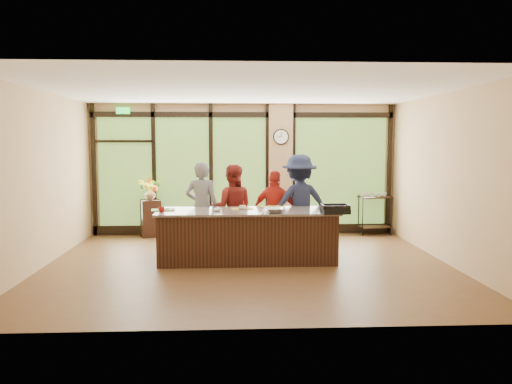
{
  "coord_description": "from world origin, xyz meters",
  "views": [
    {
      "loc": [
        -0.27,
        -8.51,
        2.12
      ],
      "look_at": [
        0.16,
        0.4,
        1.24
      ],
      "focal_mm": 35.0,
      "sensor_mm": 36.0,
      "label": 1
    }
  ],
  "objects": [
    {
      "name": "bar_cart",
      "position": [
        3.02,
        2.75,
        0.59
      ],
      "size": [
        0.79,
        0.56,
        0.98
      ],
      "rotation": [
        0.0,
        0.0,
        0.23
      ],
      "color": "#331911",
      "rests_on": "floor"
    },
    {
      "name": "prep_bowl_mid",
      "position": [
        -0.09,
        0.38,
        0.94
      ],
      "size": [
        0.16,
        0.16,
        0.04
      ],
      "primitive_type": "imported",
      "rotation": [
        0.0,
        0.0,
        0.12
      ],
      "color": "silver",
      "rests_on": "countertop"
    },
    {
      "name": "island_base",
      "position": [
        0.0,
        0.3,
        0.44
      ],
      "size": [
        3.1,
        1.0,
        0.88
      ],
      "primitive_type": "cube",
      "color": "#331911",
      "rests_on": "floor"
    },
    {
      "name": "window_wall",
      "position": [
        0.16,
        2.95,
        1.39
      ],
      "size": [
        6.9,
        0.12,
        3.0
      ],
      "color": "tan",
      "rests_on": "floor"
    },
    {
      "name": "mixing_bowl",
      "position": [
        0.45,
        -0.04,
        0.96
      ],
      "size": [
        0.37,
        0.37,
        0.08
      ],
      "primitive_type": "imported",
      "rotation": [
        0.0,
        0.0,
        0.09
      ],
      "color": "silver",
      "rests_on": "countertop"
    },
    {
      "name": "cook_midleft",
      "position": [
        -0.27,
        1.11,
        0.85
      ],
      "size": [
        0.87,
        0.7,
        1.7
      ],
      "primitive_type": "imported",
      "rotation": [
        0.0,
        0.0,
        3.07
      ],
      "color": "maroon",
      "rests_on": "floor"
    },
    {
      "name": "prep_bowl_far",
      "position": [
        -0.08,
        0.71,
        0.94
      ],
      "size": [
        0.14,
        0.14,
        0.03
      ],
      "primitive_type": "imported",
      "rotation": [
        0.0,
        0.0,
        0.08
      ],
      "color": "silver",
      "rests_on": "countertop"
    },
    {
      "name": "back_wall",
      "position": [
        0.0,
        3.0,
        1.5
      ],
      "size": [
        7.0,
        0.0,
        7.0
      ],
      "primitive_type": "plane",
      "rotation": [
        1.57,
        0.0,
        0.0
      ],
      "color": "tan",
      "rests_on": "floor"
    },
    {
      "name": "cook_left",
      "position": [
        -0.85,
        1.01,
        0.88
      ],
      "size": [
        0.7,
        0.52,
        1.77
      ],
      "primitive_type": "imported",
      "rotation": [
        0.0,
        0.0,
        2.99
      ],
      "color": "slate",
      "rests_on": "floor"
    },
    {
      "name": "ceiling",
      "position": [
        0.0,
        0.0,
        3.0
      ],
      "size": [
        7.0,
        7.0,
        0.0
      ],
      "primitive_type": "plane",
      "rotation": [
        3.14,
        0.0,
        0.0
      ],
      "color": "white",
      "rests_on": "back_wall"
    },
    {
      "name": "left_wall",
      "position": [
        -3.5,
        0.0,
        1.5
      ],
      "size": [
        0.0,
        6.0,
        6.0
      ],
      "primitive_type": "plane",
      "rotation": [
        1.57,
        0.0,
        1.57
      ],
      "color": "tan",
      "rests_on": "floor"
    },
    {
      "name": "cutting_board_right",
      "position": [
        0.48,
        0.68,
        0.93
      ],
      "size": [
        0.45,
        0.39,
        0.01
      ],
      "primitive_type": "cube",
      "rotation": [
        0.0,
        0.0,
        0.27
      ],
      "color": "gold",
      "rests_on": "countertop"
    },
    {
      "name": "roasting_pan",
      "position": [
        1.48,
        -0.17,
        0.96
      ],
      "size": [
        0.47,
        0.38,
        0.08
      ],
      "primitive_type": "cube",
      "rotation": [
        0.0,
        0.0,
        0.05
      ],
      "color": "black",
      "rests_on": "countertop"
    },
    {
      "name": "countertop",
      "position": [
        0.0,
        0.3,
        0.9
      ],
      "size": [
        3.2,
        1.1,
        0.04
      ],
      "primitive_type": "cube",
      "color": "slate",
      "rests_on": "island_base"
    },
    {
      "name": "cutting_board_center",
      "position": [
        -0.1,
        0.49,
        0.93
      ],
      "size": [
        0.43,
        0.37,
        0.01
      ],
      "primitive_type": "cube",
      "rotation": [
        0.0,
        0.0,
        0.29
      ],
      "color": "gold",
      "rests_on": "countertop"
    },
    {
      "name": "wall_clock",
      "position": [
        0.85,
        2.87,
        2.25
      ],
      "size": [
        0.36,
        0.04,
        0.36
      ],
      "color": "black",
      "rests_on": "window_wall"
    },
    {
      "name": "cutting_board_left",
      "position": [
        -1.5,
        0.37,
        0.93
      ],
      "size": [
        0.46,
        0.37,
        0.01
      ],
      "primitive_type": "cube",
      "rotation": [
        0.0,
        0.0,
        0.14
      ],
      "color": "#498831",
      "rests_on": "countertop"
    },
    {
      "name": "right_wall",
      "position": [
        3.5,
        0.0,
        1.5
      ],
      "size": [
        0.0,
        6.0,
        6.0
      ],
      "primitive_type": "plane",
      "rotation": [
        1.57,
        0.0,
        -1.57
      ],
      "color": "tan",
      "rests_on": "floor"
    },
    {
      "name": "cook_right",
      "position": [
        1.03,
        1.02,
        0.95
      ],
      "size": [
        1.34,
        0.95,
        1.89
      ],
      "primitive_type": "imported",
      "rotation": [
        0.0,
        0.0,
        3.36
      ],
      "color": "#1C223E",
      "rests_on": "floor"
    },
    {
      "name": "flower_stand",
      "position": [
        -2.11,
        2.75,
        0.42
      ],
      "size": [
        0.53,
        0.53,
        0.84
      ],
      "primitive_type": "cube",
      "rotation": [
        0.0,
        0.0,
        0.32
      ],
      "color": "#331911",
      "rests_on": "floor"
    },
    {
      "name": "prep_bowl_near",
      "position": [
        -0.52,
        0.17,
        0.94
      ],
      "size": [
        0.18,
        0.18,
        0.04
      ],
      "primitive_type": "imported",
      "rotation": [
        0.0,
        0.0,
        -0.41
      ],
      "color": "silver",
      "rests_on": "countertop"
    },
    {
      "name": "flower_vase",
      "position": [
        -2.11,
        2.75,
        0.98
      ],
      "size": [
        0.29,
        0.29,
        0.28
      ],
      "primitive_type": "imported",
      "rotation": [
        0.0,
        0.0,
        -0.08
      ],
      "color": "#937350",
      "rests_on": "flower_stand"
    },
    {
      "name": "floor",
      "position": [
        0.0,
        0.0,
        0.0
      ],
      "size": [
        7.0,
        7.0,
        0.0
      ],
      "primitive_type": "plane",
      "color": "#57351E",
      "rests_on": "ground"
    },
    {
      "name": "cook_midright",
      "position": [
        0.57,
        1.03,
        0.79
      ],
      "size": [
        1.01,
        0.69,
        1.59
      ],
      "primitive_type": "imported",
      "rotation": [
        0.0,
        0.0,
        2.78
      ],
      "color": "#AE231A",
      "rests_on": "floor"
    },
    {
      "name": "red_ramekin",
      "position": [
        -1.5,
        0.16,
        0.96
      ],
      "size": [
        0.12,
        0.12,
        0.09
      ],
      "primitive_type": "imported",
      "rotation": [
        0.0,
        0.0,
        -0.11
      ],
      "color": "#A71210",
      "rests_on": "countertop"
    }
  ]
}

